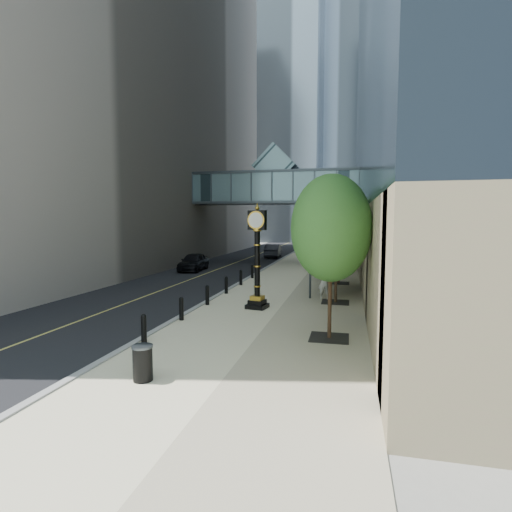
# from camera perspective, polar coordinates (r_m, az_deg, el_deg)

# --- Properties ---
(ground) EXTENTS (320.00, 320.00, 0.00)m
(ground) POSITION_cam_1_polar(r_m,az_deg,el_deg) (12.92, -7.02, -14.49)
(ground) COLOR gray
(ground) RESTS_ON ground
(road) EXTENTS (8.00, 180.00, 0.02)m
(road) POSITION_cam_1_polar(r_m,az_deg,el_deg) (52.80, 0.86, 0.45)
(road) COLOR black
(road) RESTS_ON ground
(sidewalk) EXTENTS (8.00, 180.00, 0.06)m
(sidewalk) POSITION_cam_1_polar(r_m,az_deg,el_deg) (51.68, 9.56, 0.30)
(sidewalk) COLOR beige
(sidewalk) RESTS_ON ground
(curb) EXTENTS (0.25, 180.00, 0.07)m
(curb) POSITION_cam_1_polar(r_m,az_deg,el_deg) (52.09, 5.16, 0.39)
(curb) COLOR gray
(curb) RESTS_ON ground
(midrise_left) EXTENTS (20.00, 58.00, 40.00)m
(midrise_left) POSITION_cam_1_polar(r_m,az_deg,el_deg) (46.99, -22.31, 24.25)
(midrise_left) COLOR #BEAD95
(midrise_left) RESTS_ON ground
(distant_tower_a) EXTENTS (24.00, 22.00, 78.00)m
(distant_tower_a) POSITION_cam_1_polar(r_m,az_deg,el_deg) (94.87, 1.33, 26.58)
(distant_tower_a) COLOR #9FB4C8
(distant_tower_a) RESTS_ON ground
(distant_tower_b) EXTENTS (26.00, 24.00, 90.00)m
(distant_tower_b) POSITION_cam_1_polar(r_m,az_deg,el_deg) (114.01, 16.38, 25.84)
(distant_tower_b) COLOR #9FB4C8
(distant_tower_b) RESTS_ON ground
(distant_tower_c) EXTENTS (22.00, 22.00, 65.00)m
(distant_tower_c) POSITION_cam_1_polar(r_m,az_deg,el_deg) (134.78, 8.95, 17.15)
(distant_tower_c) COLOR #9FB4C8
(distant_tower_c) RESTS_ON ground
(skywalk) EXTENTS (17.00, 4.20, 5.80)m
(skywalk) POSITION_cam_1_polar(r_m,az_deg,el_deg) (40.21, 2.82, 9.96)
(skywalk) COLOR #476872
(skywalk) RESTS_ON ground
(entrance_canopy) EXTENTS (3.00, 8.00, 4.38)m
(entrance_canopy) POSITION_cam_1_polar(r_m,az_deg,el_deg) (25.41, 11.52, 4.73)
(entrance_canopy) COLOR #383F44
(entrance_canopy) RESTS_ON ground
(bollard_row) EXTENTS (0.20, 16.20, 0.90)m
(bollard_row) POSITION_cam_1_polar(r_m,az_deg,el_deg) (21.89, -5.53, -4.93)
(bollard_row) COLOR black
(bollard_row) RESTS_ON sidewalk
(street_trees) EXTENTS (3.01, 28.87, 6.19)m
(street_trees) POSITION_cam_1_polar(r_m,az_deg,el_deg) (27.53, 11.90, 4.42)
(street_trees) COLOR black
(street_trees) RESTS_ON sidewalk
(street_clock) EXTENTS (1.08, 1.08, 4.94)m
(street_clock) POSITION_cam_1_polar(r_m,az_deg,el_deg) (19.23, 0.18, -1.21)
(street_clock) COLOR black
(street_clock) RESTS_ON sidewalk
(trash_bin) EXTENTS (0.67, 0.67, 0.90)m
(trash_bin) POSITION_cam_1_polar(r_m,az_deg,el_deg) (11.41, -15.89, -14.62)
(trash_bin) COLOR black
(trash_bin) RESTS_ON sidewalk
(pedestrian) EXTENTS (0.77, 0.59, 1.89)m
(pedestrian) POSITION_cam_1_polar(r_m,az_deg,el_deg) (21.78, 9.72, -3.71)
(pedestrian) COLOR #BBB8AB
(pedestrian) RESTS_ON sidewalk
(car_near) EXTENTS (2.12, 4.58, 1.52)m
(car_near) POSITION_cam_1_polar(r_m,az_deg,el_deg) (34.53, -8.91, -0.82)
(car_near) COLOR black
(car_near) RESTS_ON road
(car_far) EXTENTS (1.94, 4.76, 1.54)m
(car_far) POSITION_cam_1_polar(r_m,az_deg,el_deg) (46.26, 2.47, 0.75)
(car_far) COLOR black
(car_far) RESTS_ON road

